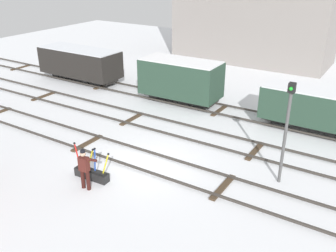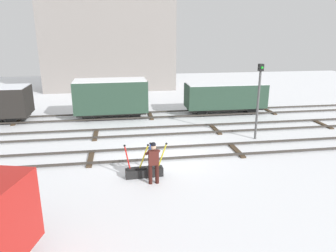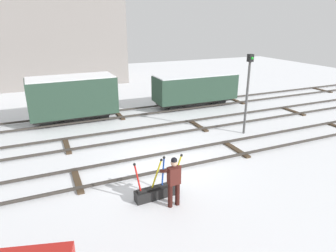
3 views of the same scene
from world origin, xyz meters
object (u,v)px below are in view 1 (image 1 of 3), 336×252
at_px(switch_lever_frame, 92,173).
at_px(freight_car_mid_siding, 181,79).
at_px(freight_car_far_end, 319,108).
at_px(freight_car_near_switch, 80,63).
at_px(rail_worker, 85,167).
at_px(signal_post, 287,124).

height_order(switch_lever_frame, freight_car_mid_siding, freight_car_mid_siding).
distance_m(freight_car_far_end, freight_car_near_switch, 16.27).
xyz_separation_m(switch_lever_frame, rail_worker, (0.31, -0.63, 0.70)).
xyz_separation_m(signal_post, freight_car_near_switch, (-16.13, 5.65, -1.13)).
bearing_deg(signal_post, freight_car_mid_siding, 144.29).
relative_size(freight_car_far_end, freight_car_mid_siding, 1.16).
bearing_deg(freight_car_far_end, switch_lever_frame, -124.47).
bearing_deg(freight_car_near_switch, rail_worker, -44.84).
bearing_deg(rail_worker, signal_post, 32.64).
relative_size(freight_car_far_end, freight_car_near_switch, 0.92).
bearing_deg(freight_car_mid_siding, rail_worker, -81.36).
distance_m(rail_worker, freight_car_mid_siding, 10.21).
xyz_separation_m(signal_post, freight_car_mid_siding, (-7.86, 5.65, -0.99)).
xyz_separation_m(switch_lever_frame, signal_post, (6.41, 3.76, 2.23)).
xyz_separation_m(rail_worker, freight_car_mid_siding, (-1.76, 10.04, 0.54)).
xyz_separation_m(rail_worker, freight_car_near_switch, (-10.03, 10.04, 0.40)).
height_order(rail_worker, freight_car_mid_siding, freight_car_mid_siding).
height_order(freight_car_far_end, freight_car_near_switch, freight_car_near_switch).
relative_size(switch_lever_frame, rail_worker, 1.04).
relative_size(rail_worker, signal_post, 0.42).
bearing_deg(freight_car_far_end, freight_car_mid_siding, -179.63).
xyz_separation_m(rail_worker, freight_car_far_end, (6.24, 10.04, 0.32)).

